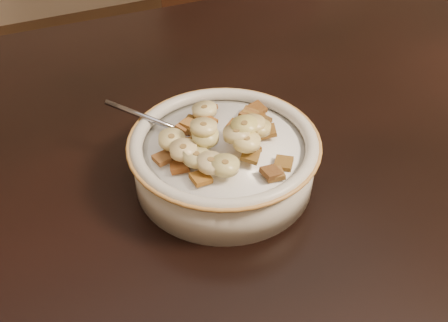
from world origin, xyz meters
name	(u,v)px	position (x,y,z in m)	size (l,w,h in m)	color
table	(345,115)	(0.00, 0.00, 0.73)	(1.40, 0.90, 0.04)	black
chair	(275,61)	(0.19, 0.52, 0.51)	(0.45, 0.45, 1.02)	black
cereal_bowl	(224,163)	(-0.24, -0.07, 0.78)	(0.22, 0.22, 0.05)	beige
milk	(224,146)	(-0.24, -0.07, 0.80)	(0.18, 0.18, 0.00)	white
spoon	(197,137)	(-0.27, -0.05, 0.81)	(0.04, 0.05, 0.01)	#9599AC
cereal_square_0	(271,172)	(-0.22, -0.15, 0.81)	(0.02, 0.02, 0.01)	brown
cereal_square_1	(255,118)	(-0.18, -0.04, 0.81)	(0.02, 0.02, 0.01)	brown
cereal_square_2	(235,127)	(-0.22, -0.07, 0.83)	(0.02, 0.02, 0.01)	brown
cereal_square_3	(284,163)	(-0.20, -0.13, 0.81)	(0.02, 0.02, 0.01)	brown
cereal_square_4	(183,144)	(-0.29, -0.06, 0.82)	(0.02, 0.02, 0.01)	brown
cereal_square_5	(251,112)	(-0.19, -0.03, 0.81)	(0.02, 0.02, 0.01)	olive
cereal_square_6	(250,148)	(-0.22, -0.10, 0.82)	(0.02, 0.02, 0.01)	#8B5F18
cereal_square_7	(275,174)	(-0.21, -0.15, 0.81)	(0.02, 0.02, 0.01)	olive
cereal_square_8	(261,121)	(-0.18, -0.05, 0.81)	(0.02, 0.02, 0.01)	brown
cereal_square_9	(190,124)	(-0.27, -0.03, 0.82)	(0.02, 0.02, 0.01)	olive
cereal_square_10	(198,133)	(-0.27, -0.06, 0.82)	(0.02, 0.02, 0.01)	brown
cereal_square_11	(181,166)	(-0.30, -0.09, 0.81)	(0.02, 0.02, 0.01)	brown
cereal_square_12	(208,109)	(-0.23, 0.00, 0.81)	(0.02, 0.02, 0.01)	brown
cereal_square_13	(268,131)	(-0.19, -0.08, 0.81)	(0.02, 0.02, 0.01)	brown
cereal_square_14	(189,144)	(-0.28, -0.07, 0.82)	(0.02, 0.02, 0.01)	olive
cereal_square_15	(257,109)	(-0.17, -0.03, 0.81)	(0.02, 0.02, 0.01)	brown
cereal_square_16	(186,127)	(-0.27, -0.03, 0.81)	(0.02, 0.02, 0.01)	brown
cereal_square_17	(251,123)	(-0.20, -0.06, 0.81)	(0.02, 0.02, 0.01)	brown
cereal_square_18	(249,115)	(-0.19, -0.04, 0.81)	(0.02, 0.02, 0.01)	brown
cereal_square_19	(179,166)	(-0.31, -0.09, 0.81)	(0.02, 0.02, 0.01)	brown
cereal_square_20	(251,155)	(-0.23, -0.12, 0.82)	(0.02, 0.02, 0.01)	brown
cereal_square_21	(199,157)	(-0.28, -0.09, 0.82)	(0.02, 0.02, 0.01)	brown
cereal_square_22	(192,123)	(-0.26, -0.02, 0.81)	(0.02, 0.02, 0.01)	brown
cereal_square_23	(207,123)	(-0.25, -0.04, 0.82)	(0.02, 0.02, 0.01)	#95561C
cereal_square_24	(201,178)	(-0.29, -0.12, 0.81)	(0.02, 0.02, 0.01)	#925522
cereal_square_25	(163,158)	(-0.32, -0.07, 0.81)	(0.02, 0.02, 0.01)	brown
banana_slice_0	(211,163)	(-0.28, -0.11, 0.82)	(0.03, 0.03, 0.01)	beige
banana_slice_1	(183,150)	(-0.30, -0.08, 0.83)	(0.03, 0.03, 0.01)	#F6DC94
banana_slice_2	(204,127)	(-0.27, -0.07, 0.84)	(0.03, 0.03, 0.01)	beige
banana_slice_3	(225,165)	(-0.26, -0.12, 0.82)	(0.03, 0.03, 0.01)	beige
banana_slice_4	(237,134)	(-0.24, -0.09, 0.84)	(0.03, 0.03, 0.01)	#D0B77D
banana_slice_5	(252,124)	(-0.21, -0.09, 0.84)	(0.03, 0.03, 0.01)	#F4DF85
banana_slice_6	(204,110)	(-0.24, -0.02, 0.82)	(0.03, 0.03, 0.01)	#FFF4AA
banana_slice_7	(172,139)	(-0.30, -0.06, 0.82)	(0.03, 0.03, 0.01)	#EBDA8B
banana_slice_8	(244,126)	(-0.22, -0.09, 0.84)	(0.03, 0.03, 0.01)	#F4E479
banana_slice_9	(196,157)	(-0.29, -0.10, 0.82)	(0.03, 0.03, 0.01)	#CEC17C
banana_slice_10	(258,127)	(-0.21, -0.09, 0.83)	(0.03, 0.03, 0.01)	tan
banana_slice_11	(247,142)	(-0.23, -0.11, 0.83)	(0.03, 0.03, 0.01)	#FFE890
banana_slice_12	(205,136)	(-0.27, -0.08, 0.83)	(0.03, 0.03, 0.01)	#CAC085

